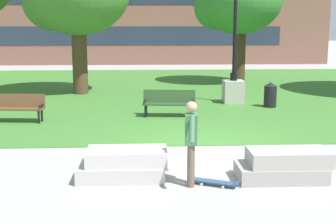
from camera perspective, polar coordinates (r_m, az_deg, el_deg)
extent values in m
plane|color=#A3A09B|center=(12.42, 4.34, -4.18)|extent=(140.00, 140.00, 0.00)
cube|color=#3D752D|center=(22.18, 1.16, 2.57)|extent=(40.00, 20.00, 0.02)
cube|color=#BCB7B2|center=(9.88, -5.74, -7.21)|extent=(1.80, 0.90, 0.32)
cube|color=beige|center=(9.78, -5.05, -5.43)|extent=(1.66, 0.83, 0.32)
cube|color=#9E9991|center=(10.05, 13.53, -7.17)|extent=(1.80, 0.90, 0.32)
cube|color=#A6A098|center=(10.00, 14.48, -5.38)|extent=(1.66, 0.83, 0.32)
cylinder|color=brown|center=(9.50, 2.83, -6.23)|extent=(0.15, 0.15, 0.86)
cylinder|color=brown|center=(9.30, 2.81, -6.59)|extent=(0.15, 0.15, 0.86)
cube|color=#3D7047|center=(9.21, 2.86, -2.06)|extent=(0.28, 0.42, 0.60)
cylinder|color=#3D7047|center=(9.61, 2.79, -1.01)|extent=(0.15, 0.43, 0.50)
cylinder|color=#3D7047|center=(8.77, 2.95, -2.17)|extent=(0.15, 0.43, 0.50)
sphere|color=tan|center=(9.12, 2.89, 0.63)|extent=(0.22, 0.22, 0.22)
cube|color=#2D4C75|center=(9.51, 5.57, -8.43)|extent=(0.81, 0.51, 0.02)
cube|color=#2D4C75|center=(9.39, 8.24, -8.60)|extent=(0.19, 0.23, 0.06)
cube|color=#2D4C75|center=(9.63, 2.98, -8.02)|extent=(0.19, 0.23, 0.06)
cylinder|color=silver|center=(9.57, 7.03, -8.69)|extent=(0.06, 0.05, 0.06)
cylinder|color=silver|center=(9.37, 6.68, -9.12)|extent=(0.06, 0.05, 0.06)
cylinder|color=silver|center=(9.68, 4.49, -8.40)|extent=(0.06, 0.05, 0.06)
cylinder|color=silver|center=(9.49, 4.09, -8.82)|extent=(0.06, 0.05, 0.06)
cube|color=#284723|center=(16.01, 0.12, 0.96)|extent=(1.83, 0.61, 0.05)
cube|color=#284723|center=(16.22, 0.16, 1.91)|extent=(1.80, 0.29, 0.46)
cube|color=black|center=(16.05, -2.88, 1.41)|extent=(0.10, 0.40, 0.04)
cube|color=black|center=(15.98, 3.13, 1.36)|extent=(0.10, 0.40, 0.04)
cylinder|color=black|center=(15.95, -2.77, 0.06)|extent=(0.07, 0.07, 0.41)
cylinder|color=black|center=(15.88, 2.98, 0.01)|extent=(0.07, 0.07, 0.41)
cylinder|color=black|center=(16.26, -2.67, 0.27)|extent=(0.07, 0.07, 0.41)
cylinder|color=black|center=(16.20, 2.98, 0.23)|extent=(0.07, 0.07, 0.41)
cube|color=brown|center=(15.92, -18.08, 0.36)|extent=(1.83, 0.61, 0.05)
cube|color=brown|center=(16.11, -17.82, 1.33)|extent=(1.80, 0.29, 0.46)
cube|color=black|center=(15.62, -15.22, 0.77)|extent=(0.10, 0.40, 0.04)
cylinder|color=black|center=(15.55, -15.48, -0.61)|extent=(0.07, 0.07, 0.41)
cylinder|color=black|center=(15.85, -15.12, -0.38)|extent=(0.07, 0.07, 0.41)
cube|color=#ADA89E|center=(19.06, 7.96, 2.49)|extent=(0.80, 0.80, 0.90)
cylinder|color=black|center=(18.98, 8.01, 4.28)|extent=(0.28, 0.28, 0.30)
cylinder|color=black|center=(18.86, 8.15, 9.36)|extent=(0.14, 0.14, 3.66)
cylinder|color=#4C3823|center=(21.54, -10.71, 6.58)|extent=(0.67, 0.67, 3.30)
sphere|color=#42752D|center=(22.17, -14.11, 12.93)|extent=(2.54, 2.54, 2.54)
cylinder|color=#42301E|center=(24.89, 8.67, 7.11)|extent=(0.65, 0.65, 3.22)
sphere|color=#387F33|center=(25.07, 5.92, 12.60)|extent=(2.36, 2.36, 2.36)
cylinder|color=black|center=(18.31, 12.35, 1.84)|extent=(0.48, 0.48, 0.80)
cone|color=black|center=(18.24, 12.41, 3.33)|extent=(0.49, 0.49, 0.16)
cube|color=brown|center=(36.46, -4.89, 13.51)|extent=(30.93, 1.00, 9.80)
cube|color=#232D3D|center=(35.92, -4.85, 9.23)|extent=(23.20, 0.03, 1.40)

